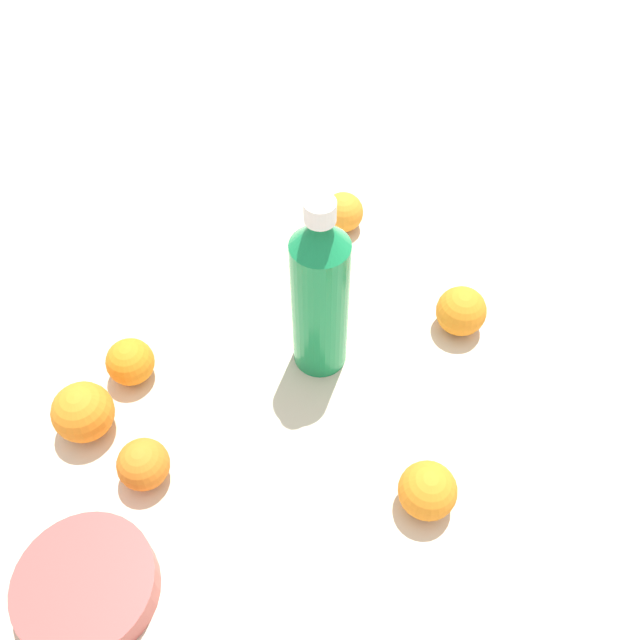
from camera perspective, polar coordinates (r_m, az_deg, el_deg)
ground_plane at (r=0.95m, az=-1.33°, el=-1.11°), size 2.40×2.40×0.00m
water_bottle at (r=0.82m, az=-0.00°, el=2.17°), size 0.07×0.07×0.28m
orange_0 at (r=1.07m, az=1.97°, el=9.01°), size 0.06×0.06×0.06m
orange_1 at (r=0.95m, az=11.74°, el=0.73°), size 0.07×0.07×0.07m
orange_2 at (r=0.81m, az=9.00°, el=-13.94°), size 0.07×0.07×0.07m
orange_3 at (r=0.84m, az=-14.59°, el=-11.63°), size 0.06×0.06×0.06m
orange_4 at (r=0.89m, az=-19.24°, el=-7.30°), size 0.08×0.08×0.08m
orange_5 at (r=0.92m, az=-15.62°, el=-3.40°), size 0.06×0.06×0.06m
ceramic_bowl at (r=0.82m, az=-18.95°, el=-20.36°), size 0.15×0.15×0.04m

